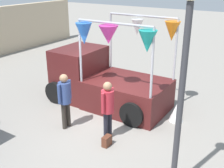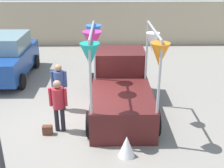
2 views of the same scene
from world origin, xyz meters
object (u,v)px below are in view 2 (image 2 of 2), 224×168
object	(u,v)px
handbag	(48,130)
folded_kite_bundle_white	(127,146)
parked_car	(8,57)
vendor_truck	(120,84)
person_customer	(58,101)
person_vendor	(59,83)

from	to	relation	value
handbag	folded_kite_bundle_white	world-z (taller)	folded_kite_bundle_white
parked_car	handbag	distance (m)	5.29
vendor_truck	folded_kite_bundle_white	xyz separation A→B (m)	(0.07, -2.71, -0.58)
person_customer	person_vendor	bearing A→B (deg)	97.72
vendor_truck	person_customer	bearing A→B (deg)	-141.85
parked_car	person_customer	size ratio (longest dim) A/B	2.44
parked_car	handbag	size ratio (longest dim) A/B	14.29
person_customer	folded_kite_bundle_white	size ratio (longest dim) A/B	2.74
vendor_truck	handbag	world-z (taller)	vendor_truck
folded_kite_bundle_white	handbag	bearing A→B (deg)	155.20
parked_car	person_customer	distance (m)	5.23
person_customer	folded_kite_bundle_white	distance (m)	2.39
parked_car	person_vendor	world-z (taller)	parked_car
vendor_truck	person_vendor	distance (m)	2.04
parked_car	handbag	xyz separation A→B (m)	(2.50, -4.58, -0.80)
person_customer	vendor_truck	bearing A→B (deg)	38.15
parked_car	person_vendor	bearing A→B (deg)	-48.75
vendor_truck	folded_kite_bundle_white	world-z (taller)	vendor_truck
parked_car	person_customer	bearing A→B (deg)	-56.94
folded_kite_bundle_white	vendor_truck	bearing A→B (deg)	91.38
person_vendor	folded_kite_bundle_white	world-z (taller)	person_vendor
vendor_truck	person_vendor	bearing A→B (deg)	-176.60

